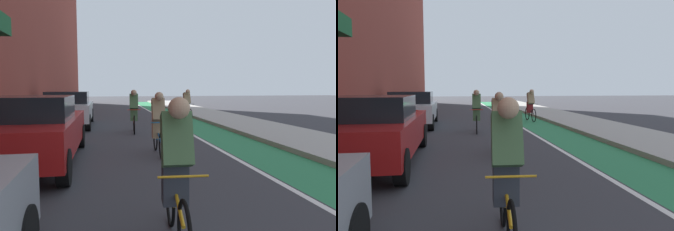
% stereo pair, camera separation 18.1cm
% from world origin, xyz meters
% --- Properties ---
extents(ground_plane, '(90.96, 90.96, 0.00)m').
position_xyz_m(ground_plane, '(0.00, 16.67, 0.00)').
color(ground_plane, '#38383D').
extents(bike_lane_paint, '(1.60, 41.35, 0.00)m').
position_xyz_m(bike_lane_paint, '(2.91, 18.67, 0.00)').
color(bike_lane_paint, '#2D8451').
rests_on(bike_lane_paint, ground).
extents(lane_divider_stripe, '(0.12, 41.35, 0.00)m').
position_xyz_m(lane_divider_stripe, '(2.01, 18.67, 0.00)').
color(lane_divider_stripe, white).
rests_on(lane_divider_stripe, ground).
extents(sidewalk_right, '(2.79, 41.35, 0.14)m').
position_xyz_m(sidewalk_right, '(5.10, 18.67, 0.07)').
color(sidewalk_right, '#A8A59E').
rests_on(sidewalk_right, ground).
extents(parked_sedan_red, '(1.97, 4.75, 1.53)m').
position_xyz_m(parked_sedan_red, '(-2.66, 10.05, 0.79)').
color(parked_sedan_red, red).
rests_on(parked_sedan_red, ground).
extents(parked_sedan_white, '(2.01, 4.49, 1.53)m').
position_xyz_m(parked_sedan_white, '(-2.66, 17.03, 0.79)').
color(parked_sedan_white, silver).
rests_on(parked_sedan_white, ground).
extents(cyclist_lead, '(0.48, 1.74, 1.63)m').
position_xyz_m(cyclist_lead, '(-0.33, 5.87, 0.81)').
color(cyclist_lead, black).
rests_on(cyclist_lead, ground).
extents(cyclist_mid, '(0.48, 1.70, 1.61)m').
position_xyz_m(cyclist_mid, '(0.24, 10.55, 0.85)').
color(cyclist_mid, black).
rests_on(cyclist_mid, ground).
extents(cyclist_trailing, '(0.48, 1.74, 1.63)m').
position_xyz_m(cyclist_trailing, '(-0.01, 14.67, 0.81)').
color(cyclist_trailing, black).
rests_on(cyclist_trailing, ground).
extents(cyclist_far, '(0.48, 1.71, 1.61)m').
position_xyz_m(cyclist_far, '(2.97, 18.25, 0.81)').
color(cyclist_far, black).
rests_on(cyclist_far, ground).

